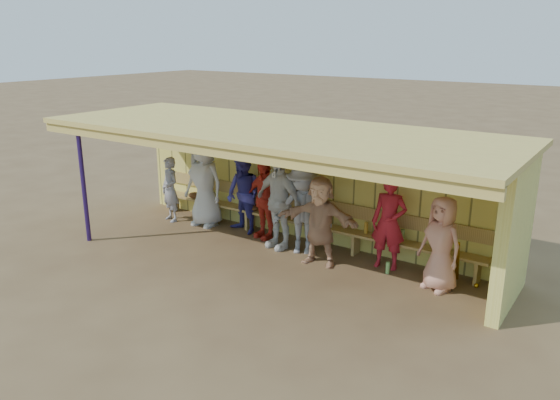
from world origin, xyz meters
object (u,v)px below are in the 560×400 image
at_px(player_a, 170,189).
at_px(player_g, 389,223).
at_px(player_extra, 278,201).
at_px(bench, 301,216).
at_px(player_e, 303,209).
at_px(player_f, 320,221).
at_px(player_d, 264,199).
at_px(player_c, 243,195).
at_px(player_b, 204,183).
at_px(player_h, 441,244).

xyz_separation_m(player_a, player_g, (5.17, 0.31, 0.12)).
xyz_separation_m(player_extra, bench, (0.16, 0.60, -0.43)).
height_order(player_e, player_f, player_e).
distance_m(player_d, player_e, 1.13).
xyz_separation_m(player_f, player_g, (1.11, 0.55, 0.03)).
relative_size(player_f, player_extra, 0.87).
distance_m(player_a, bench, 3.19).
distance_m(player_c, player_d, 0.55).
distance_m(player_g, player_extra, 2.23).
bearing_deg(player_d, player_a, -160.60).
distance_m(player_f, bench, 1.31).
xyz_separation_m(player_d, player_f, (1.65, -0.54, 0.00)).
relative_size(player_b, player_e, 1.11).
distance_m(player_d, player_f, 1.74).
distance_m(player_d, bench, 0.83).
relative_size(player_c, player_extra, 0.88).
distance_m(player_a, player_extra, 2.97).
bearing_deg(player_c, player_g, 13.38).
distance_m(player_c, player_extra, 1.14).
height_order(player_f, player_g, player_g).
xyz_separation_m(player_b, player_f, (3.22, -0.46, -0.14)).
bearing_deg(bench, player_c, -166.33).
bearing_deg(player_h, player_b, -161.58).
distance_m(player_b, player_extra, 2.13).
bearing_deg(player_f, player_b, 164.10).
bearing_deg(player_e, player_b, 152.27).
bearing_deg(player_c, player_f, -0.70).
relative_size(player_c, player_d, 1.02).
distance_m(player_c, player_f, 2.27).
relative_size(player_b, player_c, 1.15).
height_order(player_a, player_e, player_e).
bearing_deg(player_c, player_h, 8.80).
xyz_separation_m(player_b, bench, (2.27, 0.40, -0.44)).
bearing_deg(player_d, player_f, -5.81).
bearing_deg(bench, player_e, -55.17).
relative_size(player_b, player_f, 1.16).
bearing_deg(player_b, player_d, 0.80).
height_order(player_b, player_e, player_b).
xyz_separation_m(player_c, player_h, (4.37, -0.35, -0.04)).
distance_m(player_e, player_h, 2.73).
xyz_separation_m(player_e, bench, (-0.39, 0.57, -0.35)).
height_order(player_f, bench, player_f).
bearing_deg(player_a, player_g, 20.34).
bearing_deg(player_h, player_f, -153.53).
xyz_separation_m(player_d, player_extra, (0.55, -0.28, 0.13)).
relative_size(player_d, player_f, 1.00).
bearing_deg(player_f, player_c, 158.17).
distance_m(player_a, player_b, 0.90).
bearing_deg(player_d, player_b, -164.86).
xyz_separation_m(player_g, bench, (-2.05, 0.31, -0.33)).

